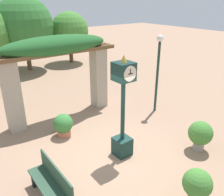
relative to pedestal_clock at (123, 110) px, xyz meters
The scene contains 8 objects.
ground_plane 1.51m from the pedestal_clock, 160.66° to the left, with size 60.00×60.00×0.00m, color #9E7A60.
pedestal_clock is the anchor object (origin of this frame).
pergola 3.47m from the pedestal_clock, 95.27° to the left, with size 4.62×1.13×3.15m.
potted_plant_near_left 2.61m from the pedestal_clock, 85.86° to the right, with size 0.66×0.66×0.87m.
potted_plant_near_right 2.44m from the pedestal_clock, 114.66° to the left, with size 0.65×0.65×0.79m.
potted_plant_far_left 2.54m from the pedestal_clock, 31.74° to the right, with size 0.73×0.73×0.96m.
park_bench 2.63m from the pedestal_clock, behind, with size 0.42×1.63×0.89m.
lamp_post 3.40m from the pedestal_clock, 26.74° to the left, with size 0.26×0.26×3.09m.
Camera 1 is at (-3.50, -4.66, 4.32)m, focal length 38.00 mm.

